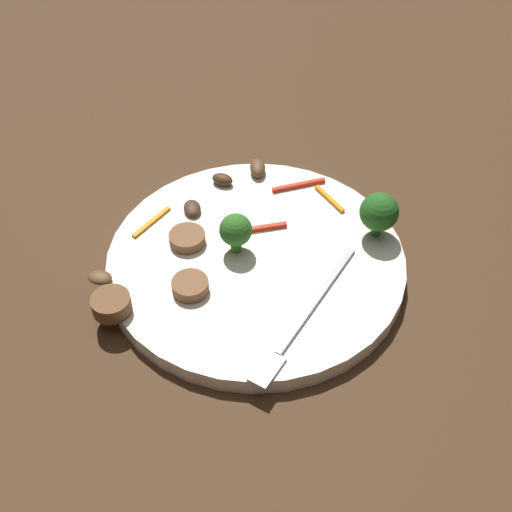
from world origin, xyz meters
The scene contains 16 objects.
ground_plane centered at (0.00, 0.00, 0.00)m, with size 1.40×1.40×0.00m, color #422B19.
plate centered at (0.00, 0.00, 0.01)m, with size 0.29×0.29×0.02m, color white.
fork centered at (0.06, 0.07, 0.02)m, with size 0.18×0.03×0.00m.
broccoli_floret_0 centered at (-0.08, 0.10, 0.05)m, with size 0.04×0.04×0.05m.
broccoli_floret_1 centered at (0.00, -0.02, 0.04)m, with size 0.03×0.03×0.04m.
sausage_slice_0 centered at (0.06, -0.04, 0.02)m, with size 0.03×0.03×0.01m, color brown.
sausage_slice_1 centered at (0.11, -0.09, 0.03)m, with size 0.04×0.04×0.02m, color brown.
sausage_slice_2 centered at (0.01, -0.07, 0.02)m, with size 0.04×0.04×0.01m, color brown.
mushroom_0 centered at (-0.08, -0.08, 0.02)m, with size 0.02×0.01×0.01m, color #422B19.
mushroom_1 centered at (-0.03, -0.09, 0.02)m, with size 0.02×0.02×0.01m, color #422B19.
mushroom_2 centered at (0.09, -0.12, 0.02)m, with size 0.02×0.02×0.01m, color brown.
mushroom_3 centered at (-0.12, -0.05, 0.02)m, with size 0.03×0.02×0.01m, color brown.
pepper_strip_0 centered at (-0.04, -0.01, 0.02)m, with size 0.05×0.00×0.00m, color red.
pepper_strip_1 centered at (0.00, -0.12, 0.02)m, with size 0.05×0.00×0.00m, color orange.
pepper_strip_2 centered at (-0.11, 0.00, 0.02)m, with size 0.06×0.00×0.00m, color red.
pepper_strip_3 centered at (-0.11, 0.04, 0.02)m, with size 0.05×0.00×0.00m, color orange.
Camera 1 is at (0.41, 0.18, 0.48)m, focal length 47.14 mm.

